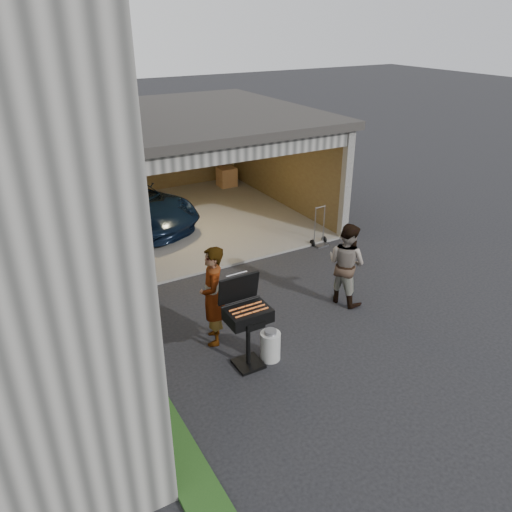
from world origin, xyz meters
The scene contains 10 objects.
ground centered at (0.00, 0.00, 0.00)m, with size 80.00×80.00×0.00m, color black.
groundcover_strip centered at (-2.25, -1.00, 0.03)m, with size 0.50×8.00×0.06m, color #193814.
garage centered at (0.76, 6.79, 1.87)m, with size 6.80×6.30×2.90m.
minivan centered at (-0.66, 6.90, 0.60)m, with size 2.01×4.35×1.21m, color black.
woman centered at (-0.78, 1.15, 0.88)m, with size 0.64×0.42×1.75m, color #9BB6C4.
man centered at (1.99, 1.10, 0.81)m, with size 0.79×0.61×1.62m, color #3E2C18.
bbq_grill centered at (-0.60, 0.30, 0.89)m, with size 0.67×0.59×1.50m.
propane_tank centered at (-0.21, 0.24, 0.25)m, with size 0.33×0.33×0.49m, color beige.
plywood_panel centered at (-2.34, 0.64, 0.44)m, with size 0.04×0.79×0.88m, color brown.
hand_truck centered at (3.14, 3.47, 0.19)m, with size 0.41×0.32×0.99m.
Camera 1 is at (-3.68, -5.39, 5.06)m, focal length 35.00 mm.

